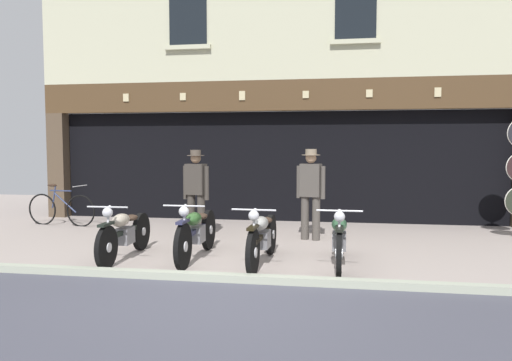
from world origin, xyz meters
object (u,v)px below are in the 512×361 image
Objects in this scene: shopkeeper_center at (311,190)px; advert_board_far at (108,144)px; salesman_left at (196,189)px; advert_board_near at (152,146)px; motorcycle_center_left at (196,232)px; leaning_bicycle at (61,208)px; motorcycle_left at (125,232)px; motorcycle_center at (262,236)px; motorcycle_center_right at (339,238)px.

advert_board_far reaches higher than shopkeeper_center.
salesman_left is 3.16m from advert_board_near.
motorcycle_center_left is 2.16× the size of advert_board_far.
advert_board_far is 0.56× the size of leaning_bicycle.
shopkeeper_center is at bearing 88.07° from leaning_bicycle.
advert_board_near is at bearing -75.08° from motorcycle_left.
salesman_left is 3.58m from leaning_bicycle.
advert_board_far is (-4.59, 4.33, 1.42)m from motorcycle_center.
motorcycle_center_left reaches higher than motorcycle_left.
salesman_left reaches higher than motorcycle_left.
advert_board_far is at bearing 180.00° from advert_board_near.
motorcycle_center is 6.47m from advert_board_far.
salesman_left is at bearing 81.29° from leaning_bicycle.
motorcycle_left is 1.00× the size of motorcycle_center_right.
leaning_bicycle reaches higher than motorcycle_center_right.
salesman_left reaches higher than motorcycle_center_right.
advert_board_near reaches higher than motorcycle_center.
advert_board_near reaches higher than motorcycle_left.
salesman_left reaches higher than leaning_bicycle.
motorcycle_center_left is (1.12, 0.18, 0.01)m from motorcycle_left.
advert_board_far is at bearing -40.45° from motorcycle_center.
motorcycle_left is 4.72m from advert_board_near.
leaning_bicycle is (-1.58, -1.51, -1.41)m from advert_board_near.
salesman_left is at bearing -47.52° from motorcycle_center.
motorcycle_center_left is 1.09m from motorcycle_center.
motorcycle_left is 1.14× the size of leaning_bicycle.
shopkeeper_center reaches higher than leaning_bicycle.
shopkeeper_center is at bearing -74.42° from motorcycle_center_right.
leaning_bicycle is at bearing -26.55° from motorcycle_center.
salesman_left is 1.77× the size of advert_board_far.
motorcycle_center is 1.19× the size of salesman_left.
salesman_left is 2.22m from shopkeeper_center.
motorcycle_left is 0.96× the size of motorcycle_center.
advert_board_near is at bearing -38.73° from salesman_left.
motorcycle_center_right is at bearing -43.00° from advert_board_near.
motorcycle_center is at bearing 66.71° from leaning_bicycle.
motorcycle_center is 1.14m from motorcycle_center_right.
motorcycle_center is (2.19, 0.01, 0.01)m from motorcycle_left.
advert_board_far is (-3.52, 4.16, 1.41)m from motorcycle_center_left.
salesman_left is (0.61, 1.92, 0.52)m from motorcycle_left.
leaning_bicycle is at bearing -105.00° from advert_board_far.
motorcycle_left is 0.94× the size of motorcycle_center_left.
motorcycle_left is 2.19m from motorcycle_center.
leaning_bicycle is (-5.63, 0.80, -0.58)m from shopkeeper_center.
leaning_bicycle is (-5.00, 2.82, -0.05)m from motorcycle_center.
advert_board_near reaches higher than shopkeeper_center.
advert_board_near is at bearing -48.81° from motorcycle_center.
motorcycle_center_right is at bearing 72.06° from leaning_bicycle.
motorcycle_center_left is at bearing 62.15° from leaning_bicycle.
motorcycle_left is 1.14× the size of shopkeeper_center.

